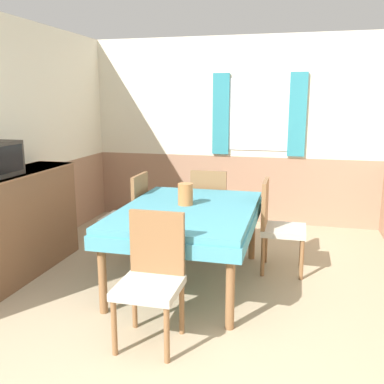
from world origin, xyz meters
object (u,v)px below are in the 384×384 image
Objects in this scene: chair_head_near at (152,274)px; chair_head_window at (210,206)px; chair_left_far at (130,213)px; chair_right_far at (277,223)px; sideboard at (17,224)px; vase at (185,194)px; dining_table at (188,218)px.

chair_head_window is at bearing -90.00° from chair_head_near.
chair_right_far is at bearing -90.00° from chair_left_far.
chair_right_far is 1.00× the size of chair_head_near.
sideboard is 7.62× the size of vase.
chair_head_window is 0.97m from chair_right_far.
chair_head_near is at bearing -90.00° from chair_head_window.
vase is (-0.05, 1.14, 0.35)m from chair_head_near.
chair_head_window and chair_right_far have the same top height.
vase is at bearing -118.78° from chair_left_far.
chair_right_far is 4.53× the size of vase.
dining_table is 1.09× the size of sideboard.
chair_head_window is 0.59× the size of sideboard.
vase is (0.76, -0.42, 0.35)m from chair_left_far.
chair_head_near is at bearing -90.00° from dining_table.
vase is at bearing -93.04° from chair_head_window.
vase reaches higher than chair_right_far.
chair_right_far and chair_head_near have the same top height.
chair_left_far reaches higher than dining_table.
chair_head_window and chair_head_near have the same top height.
chair_head_window is at bearing 36.73° from sideboard.
chair_left_far is (-0.81, 1.56, 0.00)m from chair_head_near.
sideboard reaches higher than chair_left_far.
chair_right_far is 1.00× the size of chair_left_far.
chair_right_far is 0.59× the size of sideboard.
sideboard is at bearing -73.77° from chair_right_far.
sideboard is (-1.72, -0.23, -0.12)m from dining_table.
chair_right_far is 1.75m from chair_head_near.
dining_table is 0.23m from vase.
dining_table is at bearing -57.95° from chair_right_far.
chair_head_near is 1.19m from vase.
chair_head_window is 2.10m from chair_head_near.
chair_head_window is 1.02m from vase.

